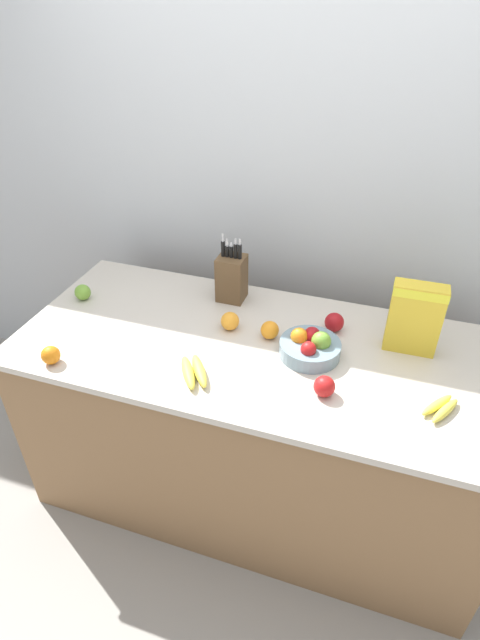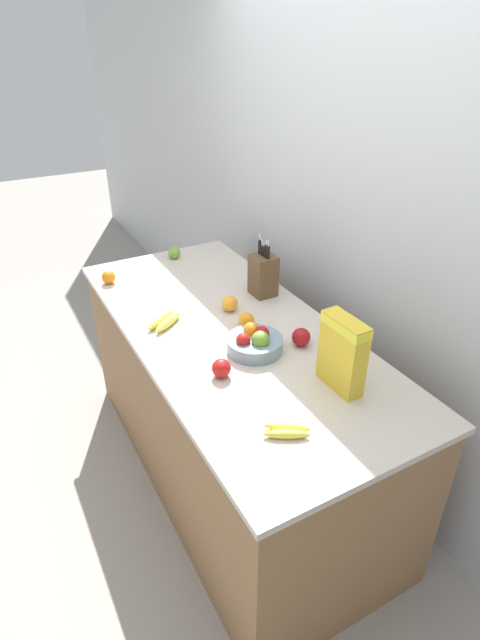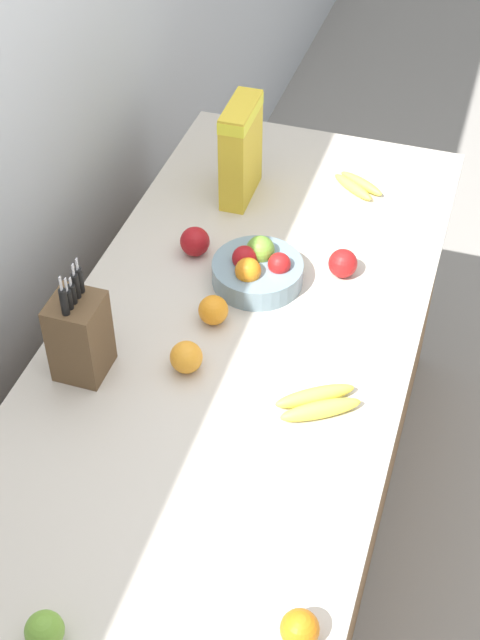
% 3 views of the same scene
% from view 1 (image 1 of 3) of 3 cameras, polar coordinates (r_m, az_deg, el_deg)
% --- Properties ---
extents(ground_plane, '(14.00, 14.00, 0.00)m').
position_cam_1_polar(ground_plane, '(2.72, 1.63, -18.40)').
color(ground_plane, gray).
extents(wall_back, '(9.00, 0.06, 2.60)m').
position_cam_1_polar(wall_back, '(2.44, 6.89, 13.47)').
color(wall_back, silver).
rests_on(wall_back, ground_plane).
extents(counter, '(2.02, 0.89, 0.92)m').
position_cam_1_polar(counter, '(2.37, 1.82, -11.71)').
color(counter, olive).
rests_on(counter, ground_plane).
extents(knife_block, '(0.12, 0.12, 0.32)m').
position_cam_1_polar(knife_block, '(2.30, -0.96, 4.90)').
color(knife_block, brown).
rests_on(knife_block, counter).
extents(cereal_box, '(0.20, 0.08, 0.30)m').
position_cam_1_polar(cereal_box, '(2.06, 19.40, 0.48)').
color(cereal_box, gold).
rests_on(cereal_box, counter).
extents(fruit_bowl, '(0.24, 0.24, 0.11)m').
position_cam_1_polar(fruit_bowl, '(2.00, 8.03, -3.00)').
color(fruit_bowl, gray).
rests_on(fruit_bowl, counter).
extents(banana_bunch_left, '(0.18, 0.21, 0.04)m').
position_cam_1_polar(banana_bunch_left, '(1.91, -5.31, -5.88)').
color(banana_bunch_left, yellow).
rests_on(banana_bunch_left, counter).
extents(banana_bunch_right, '(0.14, 0.17, 0.03)m').
position_cam_1_polar(banana_bunch_right, '(1.90, 21.99, -9.29)').
color(banana_bunch_right, yellow).
rests_on(banana_bunch_right, counter).
extents(apple_by_knife_block, '(0.08, 0.08, 0.08)m').
position_cam_1_polar(apple_by_knife_block, '(2.16, 10.72, -0.25)').
color(apple_by_knife_block, '#A31419').
rests_on(apple_by_knife_block, counter).
extents(apple_front, '(0.08, 0.08, 0.08)m').
position_cam_1_polar(apple_front, '(1.83, 9.62, -7.49)').
color(apple_front, red).
rests_on(apple_front, counter).
extents(apple_leftmost, '(0.07, 0.07, 0.07)m').
position_cam_1_polar(apple_leftmost, '(2.44, -17.54, 3.04)').
color(apple_leftmost, '#6B9E33').
rests_on(apple_leftmost, counter).
extents(orange_by_cereal, '(0.08, 0.08, 0.08)m').
position_cam_1_polar(orange_by_cereal, '(2.13, -1.15, -0.12)').
color(orange_by_cereal, orange).
rests_on(orange_by_cereal, counter).
extents(orange_back_center, '(0.07, 0.07, 0.07)m').
position_cam_1_polar(orange_back_center, '(2.08, -20.82, -3.77)').
color(orange_back_center, orange).
rests_on(orange_back_center, counter).
extents(orange_front_right, '(0.08, 0.08, 0.08)m').
position_cam_1_polar(orange_front_right, '(2.08, 3.42, -1.15)').
color(orange_front_right, orange).
rests_on(orange_front_right, counter).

